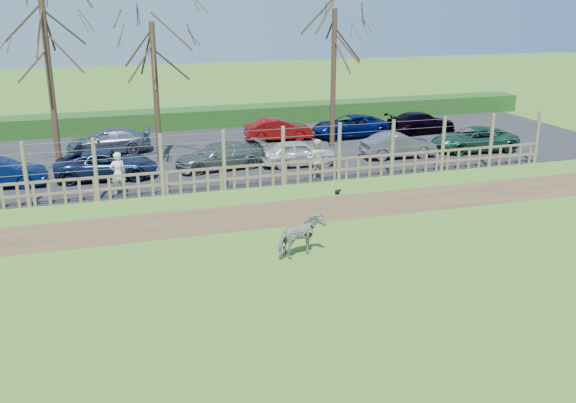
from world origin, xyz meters
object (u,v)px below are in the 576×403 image
object	(u,v)px
crow	(337,192)
car_12	(350,126)
car_2	(107,165)
tree_left	(46,45)
car_13	(421,123)
visitor_b	(316,159)
tree_mid	(154,58)
car_4	(299,153)
zebra	(301,237)
car_6	(474,139)
tree_right	(334,45)
visitor_a	(118,173)
car_9	(109,141)
car_11	(278,129)
car_5	(399,145)
car_3	(220,156)

from	to	relation	value
crow	car_12	world-z (taller)	car_12
car_2	tree_left	bearing A→B (deg)	59.69
car_13	tree_left	bearing A→B (deg)	95.02
visitor_b	car_2	size ratio (longest dim) A/B	0.40
tree_mid	car_4	distance (m)	7.91
zebra	car_13	xyz separation A→B (m)	(12.37, 15.30, 0.00)
car_6	tree_mid	bearing A→B (deg)	-94.18
tree_right	zebra	xyz separation A→B (m)	(-6.22, -13.57, -4.60)
tree_right	car_4	xyz separation A→B (m)	(-2.90, -3.23, -4.60)
visitor_a	visitor_b	world-z (taller)	same
visitor_a	car_13	distance (m)	18.74
tree_mid	car_13	bearing A→B (deg)	8.39
crow	car_13	xyz separation A→B (m)	(8.96, 9.67, 0.53)
tree_mid	zebra	world-z (taller)	tree_mid
tree_right	car_9	world-z (taller)	tree_right
visitor_b	car_11	bearing A→B (deg)	-78.30
tree_mid	car_12	xyz separation A→B (m)	(10.83, 2.47, -4.23)
zebra	visitor_b	xyz separation A→B (m)	(3.35, 8.05, 0.26)
visitor_b	car_11	size ratio (longest dim) A/B	0.47
car_5	car_11	world-z (taller)	same
crow	car_11	bearing A→B (deg)	86.90
visitor_a	car_9	bearing A→B (deg)	-101.72
zebra	car_13	bearing A→B (deg)	-62.56
car_11	car_12	size ratio (longest dim) A/B	0.84
tree_left	car_5	bearing A→B (deg)	-6.05
car_4	car_11	size ratio (longest dim) A/B	0.97
car_3	car_4	size ratio (longest dim) A/B	1.17
tree_left	tree_mid	xyz separation A→B (m)	(4.50, 1.00, -0.75)
car_2	car_9	bearing A→B (deg)	1.12
car_3	car_5	distance (m)	8.78
visitor_a	car_6	distance (m)	17.87
tree_left	car_12	size ratio (longest dim) A/B	1.82
tree_left	car_11	size ratio (longest dim) A/B	2.16
tree_right	car_13	world-z (taller)	tree_right
zebra	car_11	world-z (taller)	zebra
visitor_a	car_5	distance (m)	13.61
car_12	car_5	bearing A→B (deg)	3.67
car_2	car_3	world-z (taller)	same
tree_mid	visitor_b	bearing A→B (deg)	-39.35
tree_left	car_4	distance (m)	11.84
car_3	car_11	xyz separation A→B (m)	(4.25, 5.01, 0.00)
visitor_b	car_11	xyz separation A→B (m)	(0.61, 7.83, -0.26)
zebra	car_6	size ratio (longest dim) A/B	0.35
car_3	car_5	bearing A→B (deg)	79.76
tree_left	car_2	world-z (taller)	tree_left
tree_left	car_6	xyz separation A→B (m)	(20.04, -1.56, -4.98)
visitor_a	car_12	xyz separation A→B (m)	(12.99, 7.41, -0.26)
car_6	crow	bearing A→B (deg)	-57.30
tree_mid	car_4	xyz separation A→B (m)	(6.10, -2.73, -4.23)
car_5	car_11	size ratio (longest dim) A/B	1.00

